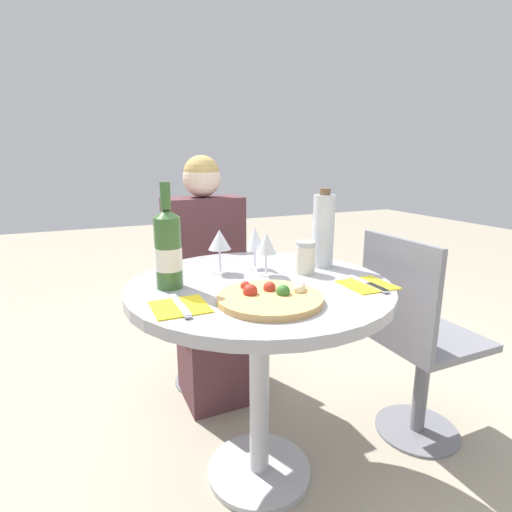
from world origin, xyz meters
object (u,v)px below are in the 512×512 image
(chair_behind_diner, at_px, (202,301))
(dining_table, at_px, (259,318))
(tall_carafe, at_px, (323,230))
(wine_bottle, at_px, (168,249))
(seated_diner, at_px, (210,292))
(chair_empty_side, at_px, (415,343))
(pizza_large, at_px, (271,297))

(chair_behind_diner, bearing_deg, dining_table, 88.50)
(dining_table, height_order, tall_carafe, tall_carafe)
(dining_table, relative_size, wine_bottle, 2.63)
(dining_table, relative_size, seated_diner, 0.75)
(dining_table, bearing_deg, tall_carafe, 16.22)
(chair_empty_side, distance_m, tall_carafe, 0.61)
(dining_table, xyz_separation_m, pizza_large, (-0.05, -0.18, 0.14))
(chair_behind_diner, bearing_deg, chair_empty_side, 127.97)
(dining_table, relative_size, pizza_large, 2.87)
(dining_table, relative_size, chair_behind_diner, 1.00)
(chair_empty_side, bearing_deg, wine_bottle, -97.95)
(wine_bottle, bearing_deg, dining_table, -13.51)
(dining_table, bearing_deg, chair_empty_side, -5.53)
(chair_empty_side, distance_m, wine_bottle, 1.06)
(wine_bottle, bearing_deg, chair_behind_diner, 66.36)
(pizza_large, bearing_deg, dining_table, 75.13)
(dining_table, height_order, chair_empty_side, chair_empty_side)
(chair_empty_side, bearing_deg, tall_carafe, -112.93)
(pizza_large, bearing_deg, seated_diner, 85.20)
(dining_table, relative_size, chair_empty_side, 1.00)
(seated_diner, height_order, chair_empty_side, seated_diner)
(dining_table, xyz_separation_m, wine_bottle, (-0.28, 0.07, 0.26))
(chair_behind_diner, height_order, tall_carafe, tall_carafe)
(seated_diner, xyz_separation_m, wine_bottle, (-0.30, -0.56, 0.36))
(tall_carafe, bearing_deg, pizza_large, -142.69)
(chair_behind_diner, bearing_deg, tall_carafe, 112.86)
(chair_behind_diner, bearing_deg, seated_diner, 90.00)
(chair_behind_diner, height_order, pizza_large, chair_behind_diner)
(dining_table, height_order, chair_behind_diner, chair_behind_diner)
(tall_carafe, bearing_deg, chair_empty_side, -22.93)
(dining_table, height_order, pizza_large, pizza_large)
(wine_bottle, relative_size, tall_carafe, 1.13)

